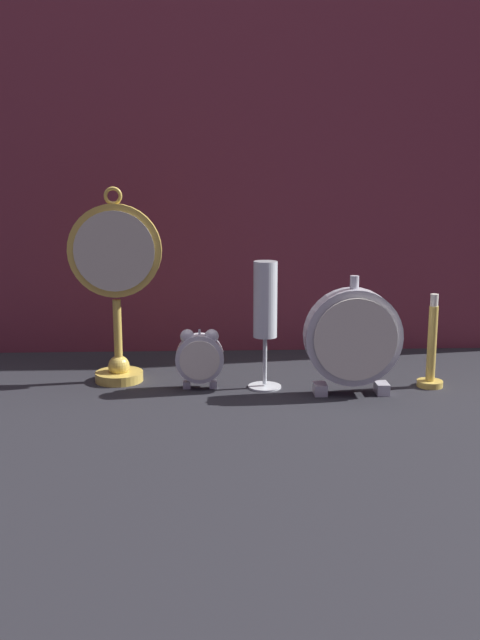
% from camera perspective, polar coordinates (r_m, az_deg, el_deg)
% --- Properties ---
extents(ground_plane, '(4.00, 4.00, 0.00)m').
position_cam_1_polar(ground_plane, '(1.12, 0.17, -6.41)').
color(ground_plane, '#232328').
extents(fabric_backdrop_drape, '(1.34, 0.01, 0.77)m').
position_cam_1_polar(fabric_backdrop_drape, '(1.39, -0.44, 13.13)').
color(fabric_backdrop_drape, brown).
rests_on(fabric_backdrop_drape, ground_plane).
extents(pocket_watch_on_stand, '(0.15, 0.08, 0.33)m').
position_cam_1_polar(pocket_watch_on_stand, '(1.20, -9.90, 3.01)').
color(pocket_watch_on_stand, gold).
rests_on(pocket_watch_on_stand, ground_plane).
extents(alarm_clock_twin_bell, '(0.08, 0.03, 0.10)m').
position_cam_1_polar(alarm_clock_twin_bell, '(1.16, -3.25, -2.89)').
color(alarm_clock_twin_bell, silver).
rests_on(alarm_clock_twin_bell, ground_plane).
extents(mantel_clock_silver, '(0.15, 0.04, 0.19)m').
position_cam_1_polar(mantel_clock_silver, '(1.14, 9.01, -1.41)').
color(mantel_clock_silver, silver).
rests_on(mantel_clock_silver, ground_plane).
extents(champagne_flute, '(0.05, 0.05, 0.21)m').
position_cam_1_polar(champagne_flute, '(1.15, 2.03, 0.84)').
color(champagne_flute, silver).
rests_on(champagne_flute, ground_plane).
extents(brass_candlestick, '(0.04, 0.04, 0.16)m').
position_cam_1_polar(brass_candlestick, '(1.21, 15.05, -2.77)').
color(brass_candlestick, gold).
rests_on(brass_candlestick, ground_plane).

